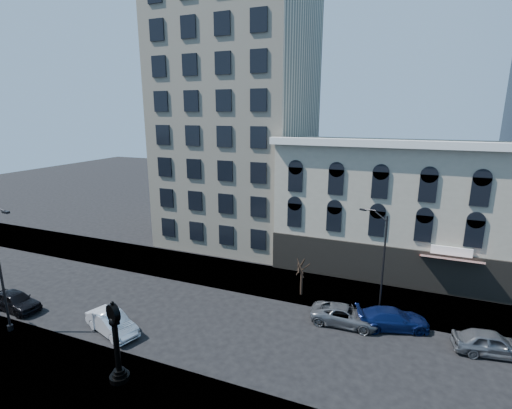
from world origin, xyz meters
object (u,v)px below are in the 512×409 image
at_px(car_near_a, 16,301).
at_px(car_near_b, 112,323).
at_px(street_clock, 117,345).
at_px(street_lamp_near, 0,238).

height_order(car_near_a, car_near_b, car_near_a).
relative_size(street_clock, car_near_b, 1.09).
xyz_separation_m(street_lamp_near, car_near_b, (5.88, 2.63, -6.16)).
relative_size(street_clock, car_near_a, 1.12).
distance_m(street_clock, street_lamp_near, 10.78).
relative_size(street_clock, street_lamp_near, 0.54).
xyz_separation_m(street_clock, street_lamp_near, (-9.71, 0.97, 4.59)).
relative_size(street_lamp_near, car_near_b, 2.02).
height_order(street_clock, car_near_a, street_clock).
bearing_deg(car_near_a, street_lamp_near, -122.54).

